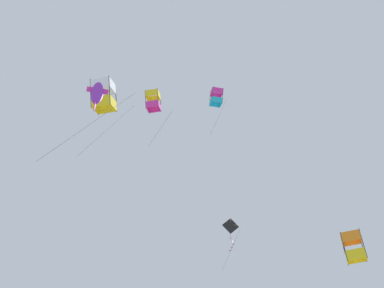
# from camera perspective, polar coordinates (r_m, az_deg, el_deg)

# --- Properties ---
(kite_diamond_low_drifter) EXTENTS (1.84, 1.16, 5.62)m
(kite_diamond_low_drifter) POSITION_cam_1_polar(r_m,az_deg,el_deg) (40.79, 4.70, -9.96)
(kite_diamond_low_drifter) COLOR black
(kite_box_highest) EXTENTS (3.48, 3.01, 9.66)m
(kite_box_highest) POSITION_cam_1_polar(r_m,az_deg,el_deg) (35.46, -10.68, 5.78)
(kite_box_highest) COLOR white
(kite_fish_near_left) EXTENTS (3.70, 2.38, 8.45)m
(kite_fish_near_left) POSITION_cam_1_polar(r_m,az_deg,el_deg) (27.54, -11.43, 6.05)
(kite_fish_near_left) COLOR purple
(kite_box_upper_right) EXTENTS (3.61, 3.34, 7.38)m
(kite_box_upper_right) POSITION_cam_1_polar(r_m,az_deg,el_deg) (28.47, 19.04, -11.75)
(kite_box_upper_right) COLOR orange
(kite_box_near_right) EXTENTS (1.83, 1.63, 5.74)m
(kite_box_near_right) POSITION_cam_1_polar(r_m,az_deg,el_deg) (28.47, -4.72, 5.20)
(kite_box_near_right) COLOR yellow
(kite_box_mid_left) EXTENTS (1.48, 1.38, 6.04)m
(kite_box_mid_left) POSITION_cam_1_polar(r_m,az_deg,el_deg) (37.46, 2.97, 5.67)
(kite_box_mid_left) COLOR #DB2D93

